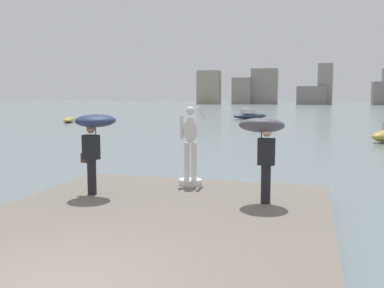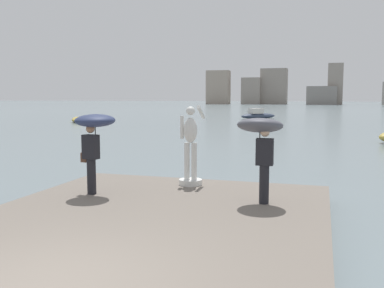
# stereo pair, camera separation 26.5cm
# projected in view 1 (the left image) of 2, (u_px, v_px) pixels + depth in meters

# --- Properties ---
(ground_plane) EXTENTS (400.00, 400.00, 0.00)m
(ground_plane) POSITION_uv_depth(u_px,v_px,m) (280.00, 124.00, 43.92)
(ground_plane) COLOR slate
(pier) EXTENTS (7.08, 10.50, 0.40)m
(pier) POSITION_uv_depth(u_px,v_px,m) (130.00, 244.00, 7.73)
(pier) COLOR #70665B
(pier) RESTS_ON ground
(statue_white_figure) EXTENTS (0.64, 0.88, 2.18)m
(statue_white_figure) POSITION_uv_depth(u_px,v_px,m) (190.00, 151.00, 11.83)
(statue_white_figure) COLOR silver
(statue_white_figure) RESTS_ON pier
(onlooker_left) EXTENTS (1.14, 1.14, 1.99)m
(onlooker_left) POSITION_uv_depth(u_px,v_px,m) (94.00, 131.00, 10.56)
(onlooker_left) COLOR black
(onlooker_left) RESTS_ON pier
(onlooker_right) EXTENTS (1.04, 1.08, 2.01)m
(onlooker_right) POSITION_uv_depth(u_px,v_px,m) (263.00, 134.00, 9.76)
(onlooker_right) COLOR black
(onlooker_right) RESTS_ON pier
(boat_mid) EXTENTS (2.83, 4.39, 0.57)m
(boat_mid) POSITION_uv_depth(u_px,v_px,m) (69.00, 120.00, 47.16)
(boat_mid) COLOR #B2993D
(boat_mid) RESTS_ON ground
(boat_rightward) EXTENTS (4.62, 4.45, 1.32)m
(boat_rightward) POSITION_uv_depth(u_px,v_px,m) (250.00, 115.00, 53.97)
(boat_rightward) COLOR #2D384C
(boat_rightward) RESTS_ON ground
(distant_skyline) EXTENTS (69.07, 11.56, 13.61)m
(distant_skyline) POSITION_uv_depth(u_px,v_px,m) (289.00, 89.00, 149.16)
(distant_skyline) COLOR gray
(distant_skyline) RESTS_ON ground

